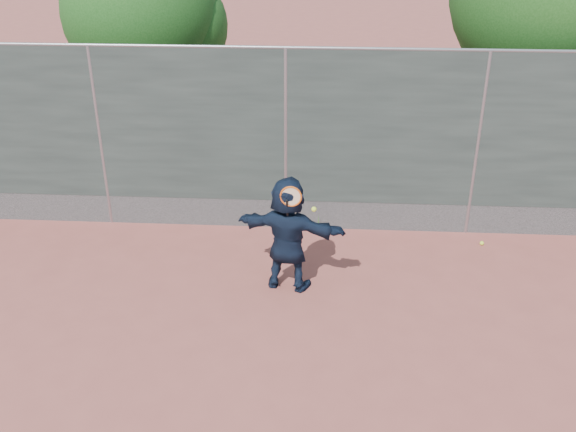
{
  "coord_description": "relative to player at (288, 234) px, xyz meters",
  "views": [
    {
      "loc": [
        0.63,
        -6.1,
        5.0
      ],
      "look_at": [
        0.15,
        1.68,
        1.12
      ],
      "focal_mm": 40.0,
      "sensor_mm": 36.0,
      "label": 1
    }
  ],
  "objects": [
    {
      "name": "tree_left",
      "position": [
        -3.0,
        4.87,
        2.1
      ],
      "size": [
        3.15,
        3.0,
        4.53
      ],
      "color": "#382314",
      "rests_on": "ground"
    },
    {
      "name": "swing_action",
      "position": [
        0.08,
        -0.21,
        0.63
      ],
      "size": [
        0.49,
        0.19,
        0.51
      ],
      "color": "#D55414",
      "rests_on": "ground"
    },
    {
      "name": "ball_ground",
      "position": [
        3.03,
        1.38,
        -0.8
      ],
      "size": [
        0.07,
        0.07,
        0.07
      ],
      "primitive_type": "sphere",
      "color": "#D4F336",
      "rests_on": "ground"
    },
    {
      "name": "weed_clump",
      "position": [
        0.14,
        1.7,
        -0.7
      ],
      "size": [
        0.68,
        0.07,
        0.3
      ],
      "color": "#387226",
      "rests_on": "ground"
    },
    {
      "name": "player",
      "position": [
        0.0,
        0.0,
        0.0
      ],
      "size": [
        1.62,
        0.83,
        1.67
      ],
      "primitive_type": "imported",
      "rotation": [
        0.0,
        0.0,
        2.91
      ],
      "color": "#121E33",
      "rests_on": "ground"
    },
    {
      "name": "ground",
      "position": [
        -0.15,
        -1.68,
        -0.84
      ],
      "size": [
        80.0,
        80.0,
        0.0
      ],
      "primitive_type": "plane",
      "color": "#9E4C42",
      "rests_on": "ground"
    },
    {
      "name": "fence",
      "position": [
        -0.15,
        1.82,
        0.75
      ],
      "size": [
        20.0,
        0.06,
        3.03
      ],
      "color": "#38423D",
      "rests_on": "ground"
    }
  ]
}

